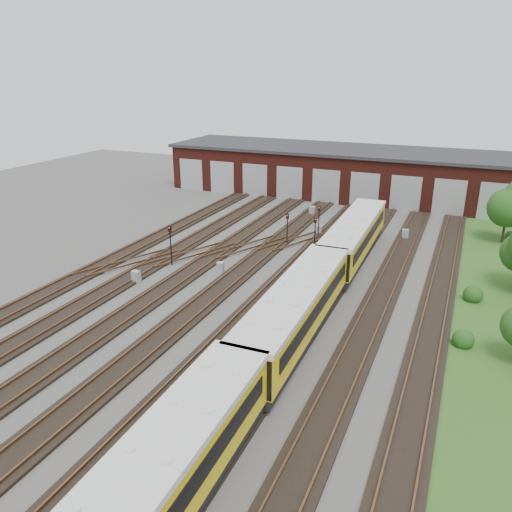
% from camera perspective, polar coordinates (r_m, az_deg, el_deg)
% --- Properties ---
extents(ground, '(120.00, 120.00, 0.00)m').
position_cam_1_polar(ground, '(35.56, -4.36, -6.99)').
color(ground, '#413F3C').
rests_on(ground, ground).
extents(track_network, '(30.40, 70.00, 0.33)m').
position_cam_1_polar(track_network, '(36.05, -4.17, -6.39)').
color(track_network, black).
rests_on(track_network, ground).
extents(maintenance_shed, '(51.00, 12.50, 6.35)m').
position_cam_1_polar(maintenance_shed, '(70.62, 10.95, 9.41)').
color(maintenance_shed, '#501A14').
rests_on(maintenance_shed, ground).
extents(grass_verge, '(8.00, 55.00, 0.05)m').
position_cam_1_polar(grass_verge, '(41.36, 27.04, -5.19)').
color(grass_verge, '#25521B').
rests_on(grass_verge, ground).
extents(metro_train, '(3.22, 48.34, 3.37)m').
position_cam_1_polar(metro_train, '(32.05, 4.67, -6.13)').
color(metro_train, black).
rests_on(metro_train, ground).
extents(signal_mast_0, '(0.29, 0.27, 3.70)m').
position_cam_1_polar(signal_mast_0, '(44.40, -9.75, 1.79)').
color(signal_mast_0, black).
rests_on(signal_mast_0, ground).
extents(signal_mast_1, '(0.26, 0.24, 3.39)m').
position_cam_1_polar(signal_mast_1, '(51.60, 7.20, 4.34)').
color(signal_mast_1, black).
rests_on(signal_mast_1, ground).
extents(signal_mast_2, '(0.28, 0.27, 3.16)m').
position_cam_1_polar(signal_mast_2, '(49.41, 3.60, 3.60)').
color(signal_mast_2, black).
rests_on(signal_mast_2, ground).
extents(signal_mast_3, '(0.29, 0.28, 3.11)m').
position_cam_1_polar(signal_mast_3, '(48.46, 6.76, 3.10)').
color(signal_mast_3, black).
rests_on(signal_mast_3, ground).
extents(relay_cabinet_0, '(0.67, 0.57, 1.03)m').
position_cam_1_polar(relay_cabinet_0, '(41.92, -13.54, -2.33)').
color(relay_cabinet_0, gray).
rests_on(relay_cabinet_0, ground).
extents(relay_cabinet_1, '(0.68, 0.58, 1.07)m').
position_cam_1_polar(relay_cabinet_1, '(60.36, 6.42, 5.17)').
color(relay_cabinet_1, gray).
rests_on(relay_cabinet_1, ground).
extents(relay_cabinet_2, '(0.65, 0.58, 0.95)m').
position_cam_1_polar(relay_cabinet_2, '(42.89, -4.09, -1.31)').
color(relay_cabinet_2, gray).
rests_on(relay_cabinet_2, ground).
extents(relay_cabinet_3, '(0.70, 0.63, 0.99)m').
position_cam_1_polar(relay_cabinet_3, '(53.17, 7.21, 2.97)').
color(relay_cabinet_3, gray).
rests_on(relay_cabinet_3, ground).
extents(relay_cabinet_4, '(0.74, 0.67, 1.04)m').
position_cam_1_polar(relay_cabinet_4, '(53.48, 16.67, 2.38)').
color(relay_cabinet_4, gray).
rests_on(relay_cabinet_4, ground).
extents(tree_0, '(3.86, 3.86, 6.39)m').
position_cam_1_polar(tree_0, '(55.04, 26.91, 5.40)').
color(tree_0, '#2D2414').
rests_on(tree_0, ground).
extents(bush_0, '(1.35, 1.35, 1.35)m').
position_cam_1_polar(bush_0, '(34.28, 22.65, -8.51)').
color(bush_0, '#164213').
rests_on(bush_0, ground).
extents(bush_1, '(1.44, 1.44, 1.44)m').
position_cam_1_polar(bush_1, '(40.95, 23.60, -3.80)').
color(bush_1, '#164213').
rests_on(bush_1, ground).
extents(bush_2, '(1.13, 1.13, 1.13)m').
position_cam_1_polar(bush_2, '(57.27, 27.10, 2.18)').
color(bush_2, '#164213').
rests_on(bush_2, ground).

